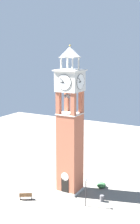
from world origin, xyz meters
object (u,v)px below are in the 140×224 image
object	(u,v)px
lamp_post	(86,187)
trash_bin	(102,198)
clock_tower	(70,132)
park_bench	(26,196)

from	to	relation	value
lamp_post	trash_bin	bearing A→B (deg)	59.49
clock_tower	trash_bin	size ratio (longest dim) A/B	24.13
park_bench	clock_tower	bearing A→B (deg)	53.19
clock_tower	park_bench	distance (m)	9.90
lamp_post	park_bench	bearing A→B (deg)	-163.61
trash_bin	park_bench	bearing A→B (deg)	-153.74
clock_tower	lamp_post	bearing A→B (deg)	-36.44
trash_bin	lamp_post	bearing A→B (deg)	-120.51
clock_tower	trash_bin	world-z (taller)	clock_tower
lamp_post	trash_bin	distance (m)	3.22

